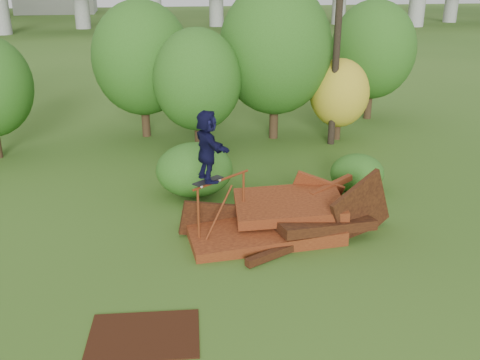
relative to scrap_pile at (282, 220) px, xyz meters
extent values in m
plane|color=#2D5116|center=(-0.35, -1.97, -0.37)|extent=(240.00, 240.00, 0.00)
cube|color=#46190C|center=(-0.56, 0.00, -0.19)|extent=(4.07, 2.58, 0.66)
cube|color=black|center=(0.94, -0.30, 0.05)|extent=(2.84, 2.02, 0.51)
cube|color=#46190C|center=(0.24, 0.20, 0.33)|extent=(3.14, 2.29, 0.61)
cube|color=black|center=(2.04, -0.50, 0.28)|extent=(2.14, 1.04, 2.21)
cube|color=#46190C|center=(1.24, 1.00, 0.18)|extent=(1.56, 0.96, 1.65)
cube|color=black|center=(-1.76, 0.40, -0.02)|extent=(2.04, 0.34, 1.31)
cube|color=black|center=(-0.26, -1.20, -0.25)|extent=(2.24, 1.17, 0.19)
cube|color=#46190C|center=(1.64, 0.70, 0.58)|extent=(1.49, 0.80, 0.38)
cylinder|color=maroon|center=(-2.32, -0.45, 0.45)|extent=(0.06, 0.06, 1.64)
cylinder|color=maroon|center=(-0.96, 0.50, 0.45)|extent=(0.06, 0.06, 1.64)
cylinder|color=maroon|center=(-1.64, 0.02, 1.27)|extent=(1.64, 1.18, 0.06)
cube|color=black|center=(-2.02, -0.25, 1.38)|extent=(0.85, 0.70, 0.03)
cylinder|color=silver|center=(-2.23, -0.51, 1.34)|extent=(0.07, 0.06, 0.06)
cylinder|color=silver|center=(-2.34, -0.35, 1.34)|extent=(0.07, 0.06, 0.06)
cylinder|color=silver|center=(-1.71, -0.14, 1.34)|extent=(0.07, 0.06, 0.06)
cylinder|color=silver|center=(-1.82, 0.01, 1.34)|extent=(0.07, 0.06, 0.06)
imported|color=black|center=(-2.02, -0.25, 2.29)|extent=(0.89, 1.74, 1.79)
cube|color=black|center=(-3.84, -3.82, -0.35)|extent=(2.29, 1.76, 0.03)
cylinder|color=black|center=(-3.22, 10.26, 0.54)|extent=(0.36, 0.36, 1.81)
ellipsoid|color=#244512|center=(-3.22, 10.26, 2.98)|extent=(4.11, 4.11, 4.73)
cylinder|color=black|center=(-1.24, 7.72, 0.41)|extent=(0.33, 0.33, 1.56)
ellipsoid|color=#244512|center=(-1.24, 7.72, 2.47)|extent=(3.40, 3.40, 3.91)
cylinder|color=black|center=(2.14, 8.87, 0.64)|extent=(0.37, 0.37, 2.02)
ellipsoid|color=#244512|center=(2.14, 8.87, 3.38)|extent=(4.62, 4.62, 5.31)
cylinder|color=black|center=(4.74, 8.15, 0.16)|extent=(0.29, 0.29, 1.07)
ellipsoid|color=#A58C19|center=(4.74, 8.15, 1.62)|extent=(2.47, 2.47, 2.85)
cylinder|color=black|center=(7.53, 11.23, 0.54)|extent=(0.36, 0.36, 1.81)
ellipsoid|color=#244512|center=(7.53, 11.23, 2.93)|extent=(3.98, 3.98, 4.58)
ellipsoid|color=#244512|center=(-1.97, 3.18, 0.47)|extent=(2.43, 2.24, 1.68)
ellipsoid|color=#244512|center=(3.19, 2.42, 0.24)|extent=(1.73, 1.59, 1.23)
cylinder|color=black|center=(4.26, 7.55, 4.78)|extent=(0.28, 0.28, 10.30)
camera|label=1|loc=(-3.75, -12.62, 6.16)|focal=40.00mm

